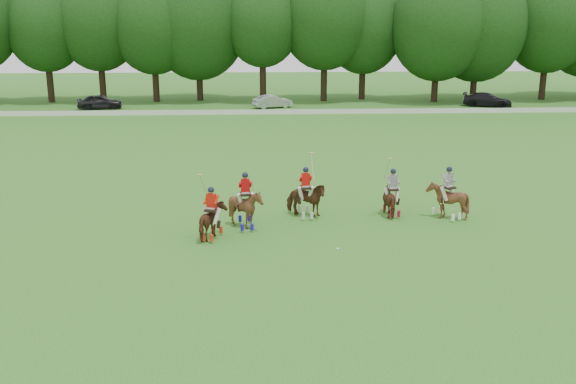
{
  "coord_description": "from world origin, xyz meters",
  "views": [
    {
      "loc": [
        -0.83,
        -22.22,
        8.45
      ],
      "look_at": [
        0.49,
        4.2,
        1.4
      ],
      "focal_mm": 40.0,
      "sensor_mm": 36.0,
      "label": 1
    }
  ],
  "objects_px": {
    "car_mid": "(273,101)",
    "polo_red_b": "(306,199)",
    "polo_red_a": "(212,221)",
    "polo_ball": "(338,249)",
    "polo_stripe_b": "(447,200)",
    "car_left": "(100,102)",
    "car_right": "(487,100)",
    "polo_red_c": "(246,208)",
    "polo_stripe_a": "(392,199)"
  },
  "relations": [
    {
      "from": "car_right",
      "to": "polo_stripe_b",
      "type": "bearing_deg",
      "value": -178.62
    },
    {
      "from": "polo_stripe_b",
      "to": "polo_red_a",
      "type": "bearing_deg",
      "value": -167.39
    },
    {
      "from": "polo_red_a",
      "to": "polo_stripe_b",
      "type": "bearing_deg",
      "value": 12.61
    },
    {
      "from": "car_mid",
      "to": "polo_ball",
      "type": "height_order",
      "value": "car_mid"
    },
    {
      "from": "polo_stripe_a",
      "to": "polo_stripe_b",
      "type": "height_order",
      "value": "polo_stripe_a"
    },
    {
      "from": "polo_stripe_a",
      "to": "polo_red_b",
      "type": "bearing_deg",
      "value": -179.43
    },
    {
      "from": "car_left",
      "to": "polo_red_c",
      "type": "relative_size",
      "value": 1.8
    },
    {
      "from": "car_mid",
      "to": "polo_red_c",
      "type": "xyz_separation_m",
      "value": [
        -2.17,
        -38.83,
        0.22
      ]
    },
    {
      "from": "car_mid",
      "to": "polo_stripe_b",
      "type": "height_order",
      "value": "polo_stripe_b"
    },
    {
      "from": "car_left",
      "to": "polo_red_a",
      "type": "bearing_deg",
      "value": -170.68
    },
    {
      "from": "polo_red_c",
      "to": "polo_stripe_a",
      "type": "xyz_separation_m",
      "value": [
        6.53,
        1.48,
        -0.11
      ]
    },
    {
      "from": "car_left",
      "to": "polo_red_c",
      "type": "xyz_separation_m",
      "value": [
        15.02,
        -38.83,
        0.14
      ]
    },
    {
      "from": "car_right",
      "to": "polo_ball",
      "type": "relative_size",
      "value": 53.79
    },
    {
      "from": "polo_red_c",
      "to": "polo_ball",
      "type": "height_order",
      "value": "polo_red_c"
    },
    {
      "from": "polo_red_b",
      "to": "car_left",
      "type": "bearing_deg",
      "value": 115.28
    },
    {
      "from": "car_right",
      "to": "polo_red_a",
      "type": "bearing_deg",
      "value": 170.97
    },
    {
      "from": "polo_red_a",
      "to": "polo_red_b",
      "type": "bearing_deg",
      "value": 35.24
    },
    {
      "from": "polo_red_c",
      "to": "car_mid",
      "type": "bearing_deg",
      "value": 86.8
    },
    {
      "from": "polo_red_c",
      "to": "polo_stripe_a",
      "type": "height_order",
      "value": "polo_stripe_a"
    },
    {
      "from": "polo_red_b",
      "to": "polo_red_c",
      "type": "relative_size",
      "value": 1.17
    },
    {
      "from": "polo_red_b",
      "to": "polo_red_c",
      "type": "height_order",
      "value": "polo_red_b"
    },
    {
      "from": "polo_stripe_a",
      "to": "polo_ball",
      "type": "xyz_separation_m",
      "value": [
        -2.99,
        -4.39,
        -0.72
      ]
    },
    {
      "from": "car_right",
      "to": "polo_ball",
      "type": "height_order",
      "value": "car_right"
    },
    {
      "from": "polo_red_a",
      "to": "polo_red_c",
      "type": "bearing_deg",
      "value": 45.64
    },
    {
      "from": "car_mid",
      "to": "polo_red_a",
      "type": "bearing_deg",
      "value": 155.18
    },
    {
      "from": "car_right",
      "to": "polo_red_c",
      "type": "bearing_deg",
      "value": 171.47
    },
    {
      "from": "polo_red_c",
      "to": "polo_stripe_b",
      "type": "bearing_deg",
      "value": 5.95
    },
    {
      "from": "car_right",
      "to": "polo_red_b",
      "type": "relative_size",
      "value": 1.72
    },
    {
      "from": "car_left",
      "to": "polo_ball",
      "type": "bearing_deg",
      "value": -165.53
    },
    {
      "from": "car_right",
      "to": "polo_red_c",
      "type": "xyz_separation_m",
      "value": [
        -24.19,
        -38.83,
        0.17
      ]
    },
    {
      "from": "car_right",
      "to": "polo_ball",
      "type": "distance_m",
      "value": 46.57
    },
    {
      "from": "car_mid",
      "to": "polo_ball",
      "type": "xyz_separation_m",
      "value": [
        1.37,
        -41.74,
        -0.61
      ]
    },
    {
      "from": "car_mid",
      "to": "polo_ball",
      "type": "relative_size",
      "value": 44.0
    },
    {
      "from": "polo_red_b",
      "to": "polo_ball",
      "type": "relative_size",
      "value": 31.27
    },
    {
      "from": "polo_ball",
      "to": "polo_red_b",
      "type": "bearing_deg",
      "value": 101.73
    },
    {
      "from": "car_left",
      "to": "car_mid",
      "type": "xyz_separation_m",
      "value": [
        17.19,
        0.0,
        -0.09
      ]
    },
    {
      "from": "car_right",
      "to": "polo_ball",
      "type": "xyz_separation_m",
      "value": [
        -20.65,
        -41.74,
        -0.66
      ]
    },
    {
      "from": "polo_red_a",
      "to": "polo_stripe_b",
      "type": "xyz_separation_m",
      "value": [
        10.19,
        2.28,
        0.08
      ]
    },
    {
      "from": "car_left",
      "to": "polo_red_c",
      "type": "bearing_deg",
      "value": -168.35
    },
    {
      "from": "car_mid",
      "to": "polo_red_b",
      "type": "height_order",
      "value": "polo_red_b"
    },
    {
      "from": "car_mid",
      "to": "polo_stripe_a",
      "type": "relative_size",
      "value": 1.47
    },
    {
      "from": "polo_red_b",
      "to": "polo_ball",
      "type": "distance_m",
      "value": 4.51
    },
    {
      "from": "polo_red_b",
      "to": "polo_ball",
      "type": "xyz_separation_m",
      "value": [
        0.9,
        -4.35,
        -0.76
      ]
    },
    {
      "from": "polo_red_b",
      "to": "car_mid",
      "type": "bearing_deg",
      "value": 90.71
    },
    {
      "from": "polo_stripe_b",
      "to": "car_left",
      "type": "bearing_deg",
      "value": 122.22
    },
    {
      "from": "polo_stripe_a",
      "to": "car_mid",
      "type": "bearing_deg",
      "value": 96.65
    },
    {
      "from": "car_mid",
      "to": "polo_red_b",
      "type": "xyz_separation_m",
      "value": [
        0.46,
        -37.39,
        0.16
      ]
    },
    {
      "from": "polo_red_a",
      "to": "polo_ball",
      "type": "height_order",
      "value": "polo_red_a"
    },
    {
      "from": "car_left",
      "to": "polo_stripe_b",
      "type": "xyz_separation_m",
      "value": [
        23.89,
        -37.9,
        0.11
      ]
    },
    {
      "from": "polo_red_c",
      "to": "polo_stripe_b",
      "type": "xyz_separation_m",
      "value": [
        8.87,
        0.92,
        -0.03
      ]
    }
  ]
}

